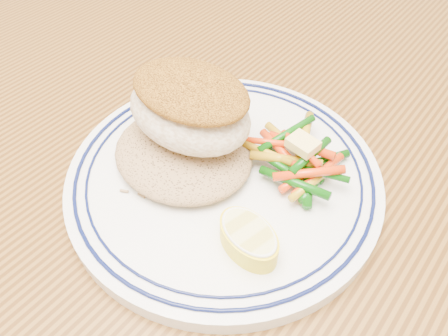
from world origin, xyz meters
TOP-DOWN VIEW (x-y plane):
  - dining_table at (0.00, 0.00)m, footprint 1.50×0.90m
  - plate at (-0.01, -0.03)m, footprint 0.27×0.27m
  - rice_pilaf at (-0.04, -0.04)m, footprint 0.13×0.11m
  - fish_fillet at (-0.05, -0.02)m, footprint 0.11×0.08m
  - vegetable_pile at (0.04, 0.01)m, footprint 0.11×0.09m
  - butter_pat at (0.04, 0.02)m, footprint 0.03×0.02m
  - lemon_wedge at (0.05, -0.07)m, footprint 0.06×0.06m

SIDE VIEW (x-z plane):
  - dining_table at x=0.00m, z-range 0.28..1.03m
  - plate at x=-0.01m, z-range 0.75..0.77m
  - lemon_wedge at x=0.05m, z-range 0.77..0.79m
  - rice_pilaf at x=-0.04m, z-range 0.77..0.79m
  - vegetable_pile at x=0.04m, z-range 0.76..0.79m
  - butter_pat at x=0.04m, z-range 0.79..0.80m
  - fish_fillet at x=-0.05m, z-range 0.78..0.84m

